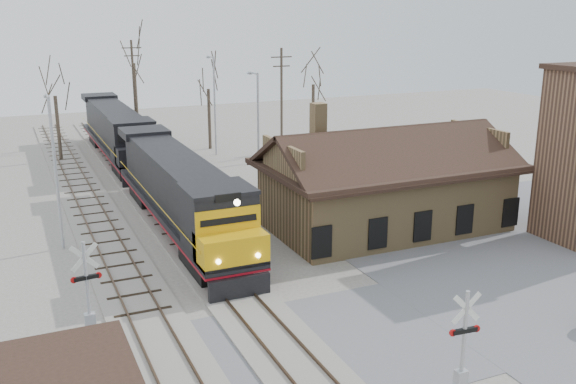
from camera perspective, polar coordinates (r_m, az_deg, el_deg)
ground at (r=26.25m, az=0.05°, el=-14.37°), size 140.00×140.00×0.00m
road at (r=26.24m, az=0.05°, el=-14.34°), size 60.00×9.00×0.03m
parking_lot at (r=39.09m, az=22.38°, el=-5.16°), size 22.00×26.00×0.03m
track_main at (r=39.17m, az=-8.97°, el=-4.01°), size 3.40×90.00×0.24m
track_siding at (r=38.36m, az=-15.48°, el=-4.84°), size 3.40×90.00×0.24m
depot at (r=40.49m, az=8.63°, el=0.14°), size 15.20×9.31×7.90m
locomotive_lead at (r=39.31m, az=-9.50°, el=-0.13°), size 3.29×22.00×4.89m
locomotive_trailing at (r=60.63m, az=-14.94°, el=5.13°), size 3.29×22.00×4.63m
crossbuck_near at (r=23.42m, az=15.30°, el=-13.47°), size 1.20×0.31×4.20m
crossbuck_far at (r=27.59m, az=-17.36°, el=-8.83°), size 1.25×0.33×4.38m
streetlight_a at (r=38.10m, az=-20.01°, el=2.26°), size 0.25×2.04×8.76m
streetlight_b at (r=49.35m, az=-2.73°, el=6.10°), size 0.25×2.04×8.78m
streetlight_c at (r=61.04m, az=-6.58°, el=8.08°), size 0.25×2.04×9.21m
utility_pole_b at (r=69.58m, az=-13.52°, el=8.92°), size 2.00×0.24×10.40m
utility_pole_c at (r=58.45m, az=-0.58°, el=7.97°), size 2.00×0.24×10.10m
tree_b at (r=61.53m, az=-20.09°, el=8.92°), size 3.94×3.94×9.65m
tree_c at (r=68.21m, az=-13.62°, el=12.20°), size 5.42×5.42×13.29m
tree_d at (r=63.57m, az=-7.12°, el=9.94°), size 3.95×3.95×9.67m
tree_e at (r=63.30m, az=2.28°, el=10.47°), size 4.23×4.23×10.36m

